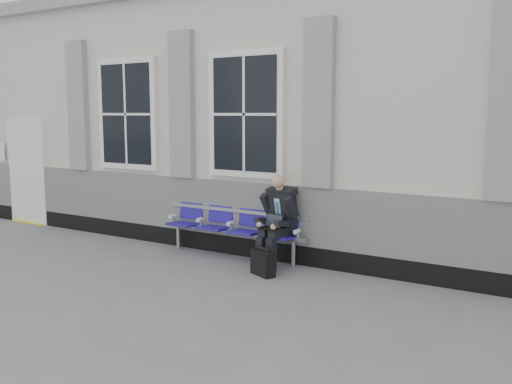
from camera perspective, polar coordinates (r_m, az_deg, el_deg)
The scene contains 5 objects.
ground at distance 8.24m, azimuth -8.61°, elevation -8.17°, with size 70.00×70.00×0.00m, color slate.
station_building at distance 10.81m, azimuth 3.18°, elevation 7.63°, with size 14.40×4.40×4.49m.
bench at distance 9.03m, azimuth -2.33°, elevation -3.07°, with size 2.60×0.47×0.91m.
businessman at distance 8.42m, azimuth 2.16°, elevation -2.50°, with size 0.57×0.77×1.38m.
briefcase at distance 8.07m, azimuth 0.69°, elevation -7.05°, with size 0.43×0.32×0.41m.
Camera 1 is at (5.17, -6.01, 2.27)m, focal length 40.00 mm.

